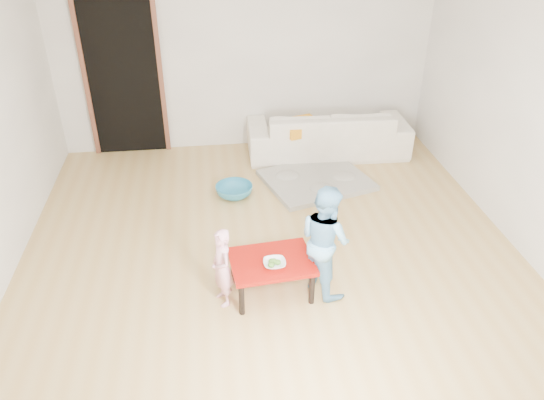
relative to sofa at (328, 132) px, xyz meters
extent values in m
cube|color=tan|center=(-1.06, -2.05, -0.31)|extent=(5.00, 5.00, 0.01)
cube|color=white|center=(-1.06, 0.45, 0.99)|extent=(5.00, 0.02, 2.60)
cube|color=white|center=(1.44, -2.05, 0.99)|extent=(0.02, 5.00, 2.60)
imported|color=white|center=(0.00, 0.00, 0.00)|extent=(2.18, 0.92, 0.63)
cube|color=#FCA01C|center=(-0.40, -0.17, 0.16)|extent=(0.60, 0.56, 0.13)
imported|color=white|center=(-1.12, -2.88, 0.07)|extent=(0.20, 0.20, 0.05)
imported|color=pink|center=(-1.57, -2.87, 0.06)|extent=(0.26, 0.32, 0.75)
imported|color=#5EA7DA|center=(-0.66, -2.79, 0.22)|extent=(0.60, 0.64, 1.06)
imported|color=teal|center=(-1.35, -1.02, -0.25)|extent=(0.44, 0.44, 0.14)
camera|label=1|loc=(-1.61, -6.50, 2.91)|focal=35.00mm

